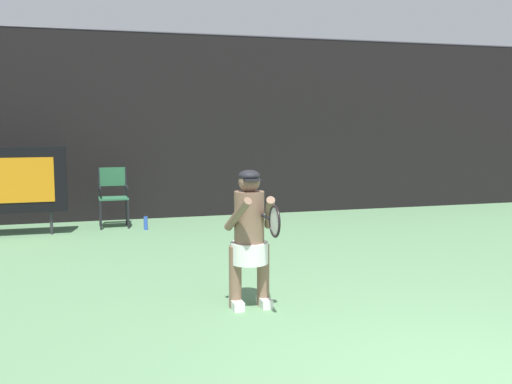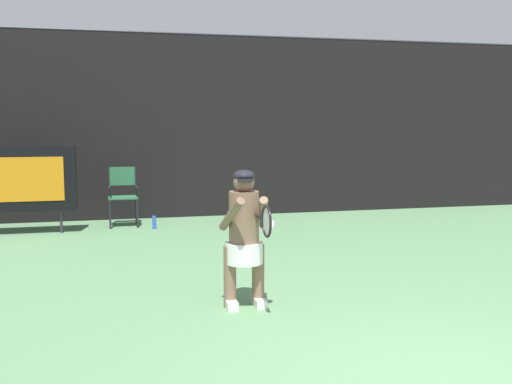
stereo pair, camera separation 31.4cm
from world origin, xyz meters
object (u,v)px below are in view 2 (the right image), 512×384
umpire_chair (123,193)px  scoreboard (8,179)px  water_bottle (154,222)px  tennis_racket (266,221)px  tennis_player (244,234)px

umpire_chair → scoreboard: bearing=-166.4°
umpire_chair → water_bottle: bearing=-41.8°
tennis_racket → scoreboard: bearing=127.4°
scoreboard → umpire_chair: (1.89, 0.46, -0.33)m
scoreboard → umpire_chair: scoreboard is taller
scoreboard → umpire_chair: 1.97m
tennis_player → umpire_chair: bearing=101.6°
umpire_chair → tennis_racket: (1.19, -5.80, 0.36)m
water_bottle → tennis_player: size_ratio=0.19×
umpire_chair → water_bottle: (0.53, -0.47, -0.50)m
water_bottle → tennis_player: (0.56, -4.83, 0.64)m
tennis_player → scoreboard: bearing=121.6°
scoreboard → tennis_racket: bearing=-60.0°
scoreboard → tennis_racket: (3.08, -5.34, 0.03)m
tennis_racket → umpire_chair: bearing=109.0°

